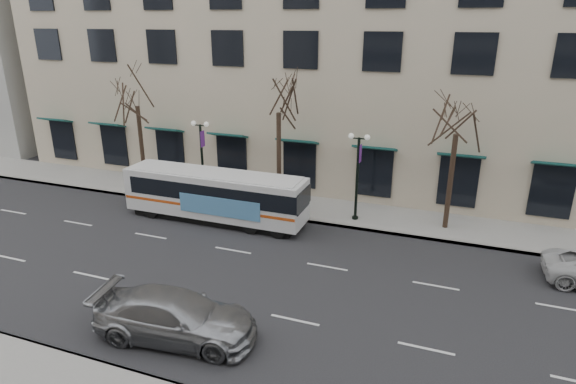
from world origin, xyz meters
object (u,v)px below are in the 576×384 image
at_px(tree_far_left, 136,92).
at_px(city_bus, 216,195).
at_px(tree_far_mid, 278,96).
at_px(tree_far_right, 458,116).
at_px(silver_car, 176,316).
at_px(lamp_post_left, 202,157).
at_px(lamp_post_right, 357,173).

distance_m(tree_far_left, city_bus, 9.54).
relative_size(tree_far_mid, tree_far_right, 1.06).
distance_m(city_bus, silver_car, 11.04).
bearing_deg(tree_far_right, tree_far_mid, 180.00).
distance_m(tree_far_left, tree_far_mid, 10.00).
bearing_deg(lamp_post_left, tree_far_right, 2.29).
relative_size(tree_far_right, lamp_post_left, 1.55).
bearing_deg(tree_far_mid, lamp_post_right, -6.83).
relative_size(tree_far_right, silver_car, 1.33).
height_order(lamp_post_right, silver_car, lamp_post_right).
relative_size(tree_far_mid, lamp_post_left, 1.64).
bearing_deg(city_bus, tree_far_mid, 51.50).
distance_m(tree_far_mid, lamp_post_right, 6.41).
height_order(tree_far_left, tree_far_mid, tree_far_mid).
height_order(lamp_post_right, city_bus, lamp_post_right).
bearing_deg(tree_far_right, lamp_post_right, -173.15).
relative_size(tree_far_left, tree_far_mid, 0.98).
bearing_deg(lamp_post_left, tree_far_mid, 6.85).
height_order(tree_far_mid, silver_car, tree_far_mid).
bearing_deg(tree_far_left, tree_far_right, 0.00).
bearing_deg(lamp_post_right, lamp_post_left, 180.00).
relative_size(tree_far_mid, city_bus, 0.79).
distance_m(tree_far_mid, silver_car, 14.93).
bearing_deg(tree_far_left, silver_car, -50.44).
bearing_deg(tree_far_right, city_bus, -165.42).
bearing_deg(silver_car, tree_far_mid, -1.71).
height_order(tree_far_right, lamp_post_right, tree_far_right).
height_order(city_bus, silver_car, city_bus).
distance_m(tree_far_mid, tree_far_right, 10.01).
bearing_deg(tree_far_right, lamp_post_left, -177.71).
distance_m(tree_far_right, lamp_post_right, 6.11).
bearing_deg(silver_car, lamp_post_right, -23.09).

